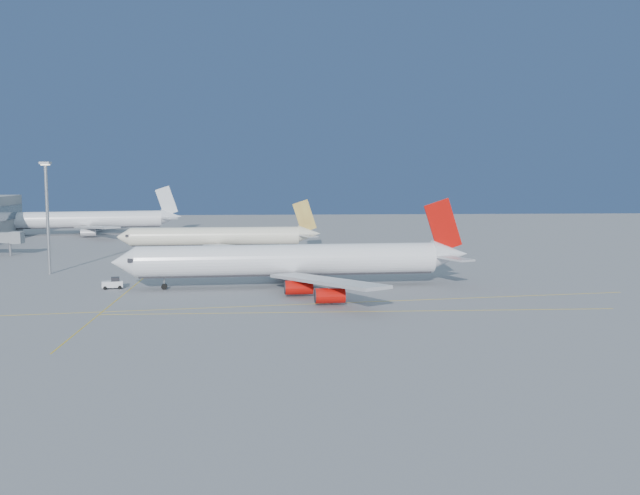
{
  "coord_description": "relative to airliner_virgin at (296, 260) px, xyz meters",
  "views": [
    {
      "loc": [
        -9.38,
        -135.23,
        24.72
      ],
      "look_at": [
        0.06,
        24.6,
        7.0
      ],
      "focal_mm": 40.0,
      "sensor_mm": 36.0,
      "label": 1
    }
  ],
  "objects": [
    {
      "name": "airliner_virgin",
      "position": [
        0.0,
        0.0,
        0.0
      ],
      "size": [
        75.26,
        67.47,
        18.56
      ],
      "rotation": [
        0.0,
        0.0,
        0.07
      ],
      "color": "white",
      "rests_on": "ground"
    },
    {
      "name": "ground",
      "position": [
        5.75,
        -12.9,
        -5.6
      ],
      "size": [
        500.0,
        500.0,
        0.0
      ],
      "primitive_type": "plane",
      "color": "slate",
      "rests_on": "ground"
    },
    {
      "name": "pushback_tug",
      "position": [
        -37.93,
        -0.04,
        -4.5
      ],
      "size": [
        4.56,
        3.33,
        2.36
      ],
      "rotation": [
        0.0,
        0.0,
        0.23
      ],
      "color": "white",
      "rests_on": "ground"
    },
    {
      "name": "airliner_etihad",
      "position": [
        -20.87,
        62.79,
        -0.82
      ],
      "size": [
        60.12,
        55.59,
        15.71
      ],
      "rotation": [
        0.0,
        0.0,
        0.03
      ],
      "color": "beige",
      "rests_on": "ground"
    },
    {
      "name": "light_mast",
      "position": [
        -57.59,
        21.87,
        9.95
      ],
      "size": [
        2.28,
        2.28,
        26.34
      ],
      "color": "gray",
      "rests_on": "ground"
    },
    {
      "name": "taxiway_lines",
      "position": [
        -8.96,
        -6.56,
        -5.59
      ],
      "size": [
        118.86,
        140.0,
        0.02
      ],
      "color": "gold",
      "rests_on": "ground"
    },
    {
      "name": "airliner_third",
      "position": [
        -74.5,
        125.38,
        -0.07
      ],
      "size": [
        67.96,
        62.03,
        18.26
      ],
      "rotation": [
        0.0,
        0.0,
        0.16
      ],
      "color": "white",
      "rests_on": "ground"
    }
  ]
}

